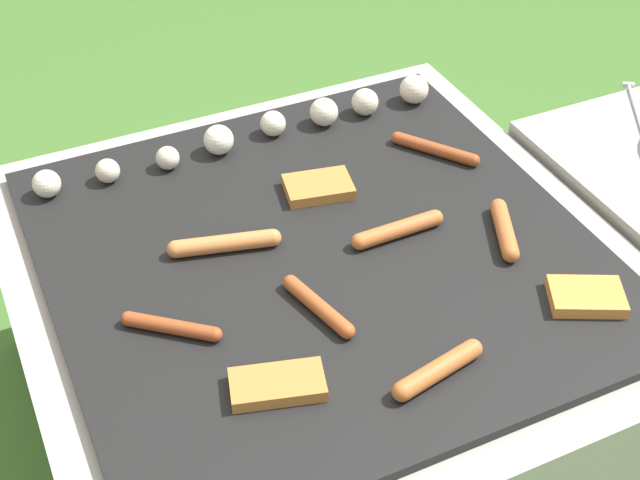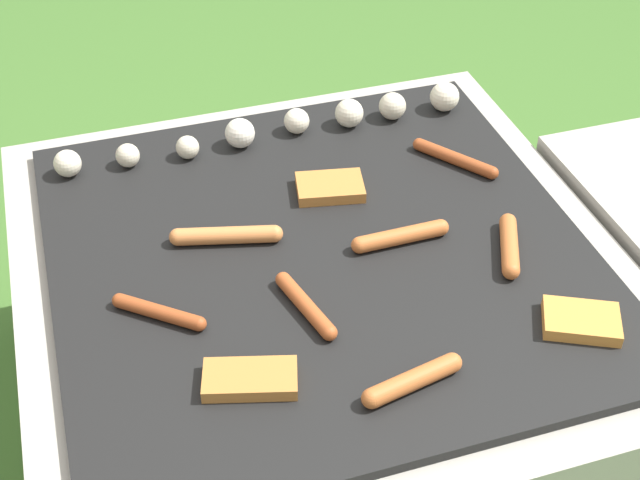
# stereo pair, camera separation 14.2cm
# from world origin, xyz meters

# --- Properties ---
(ground_plane) EXTENTS (14.00, 14.00, 0.00)m
(ground_plane) POSITION_xyz_m (0.00, 0.00, 0.00)
(ground_plane) COLOR #3D6628
(grill) EXTENTS (0.96, 0.96, 0.46)m
(grill) POSITION_xyz_m (0.00, 0.00, 0.23)
(grill) COLOR #9E998E
(grill) RESTS_ON ground_plane
(sausage_front_left) EXTENTS (0.06, 0.15, 0.02)m
(sausage_front_left) POSITION_xyz_m (-0.06, -0.13, 0.47)
(sausage_front_left) COLOR #A34C23
(sausage_front_left) RESTS_ON grill
(sausage_back_right) EXTENTS (0.11, 0.14, 0.02)m
(sausage_back_right) POSITION_xyz_m (0.30, 0.15, 0.47)
(sausage_back_right) COLOR #93421E
(sausage_back_right) RESTS_ON grill
(sausage_front_center) EXTENTS (0.18, 0.07, 0.03)m
(sausage_front_center) POSITION_xyz_m (-0.14, 0.06, 0.47)
(sausage_front_center) COLOR #C6753D
(sausage_front_center) RESTS_ON grill
(sausage_front_right) EXTENTS (0.13, 0.11, 0.02)m
(sausage_front_right) POSITION_xyz_m (-0.27, -0.08, 0.47)
(sausage_front_right) COLOR #93421E
(sausage_front_right) RESTS_ON grill
(sausage_mid_right) EXTENTS (0.08, 0.14, 0.03)m
(sausage_mid_right) POSITION_xyz_m (0.29, -0.10, 0.47)
(sausage_mid_right) COLOR #B7602D
(sausage_mid_right) RESTS_ON grill
(sausage_mid_left) EXTENTS (0.17, 0.03, 0.03)m
(sausage_mid_left) POSITION_xyz_m (0.13, -0.02, 0.47)
(sausage_mid_left) COLOR #B7602D
(sausage_mid_left) RESTS_ON grill
(sausage_back_center) EXTENTS (0.16, 0.05, 0.03)m
(sausage_back_center) POSITION_xyz_m (0.03, -0.31, 0.47)
(sausage_back_center) COLOR #B7602D
(sausage_back_center) RESTS_ON grill
(bread_slice_right) EXTENTS (0.13, 0.12, 0.02)m
(bread_slice_right) POSITION_xyz_m (0.31, -0.28, 0.47)
(bread_slice_right) COLOR #D18438
(bread_slice_right) RESTS_ON grill
(bread_slice_left) EXTENTS (0.13, 0.10, 0.02)m
(bread_slice_left) POSITION_xyz_m (0.06, 0.14, 0.47)
(bread_slice_left) COLOR #B27033
(bread_slice_left) RESTS_ON grill
(bread_slice_center) EXTENTS (0.14, 0.10, 0.02)m
(bread_slice_center) POSITION_xyz_m (-0.18, -0.24, 0.47)
(bread_slice_center) COLOR #B27033
(bread_slice_center) RESTS_ON grill
(mushroom_row) EXTENTS (0.78, 0.07, 0.06)m
(mushroom_row) POSITION_xyz_m (0.05, 0.33, 0.48)
(mushroom_row) COLOR beige
(mushroom_row) RESTS_ON grill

